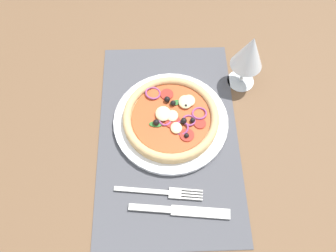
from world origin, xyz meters
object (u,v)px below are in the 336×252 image
Objects in this scene: fork at (163,192)px; knife at (180,211)px; wine_glass at (249,54)px; plate at (171,121)px; pizza at (171,117)px.

knife is (3.82, 3.24, 0.03)cm from fork.
fork is 1.21× the size of wine_glass.
wine_glass is (-11.09, 17.34, 9.17)cm from plate.
pizza is at bearing 126.02° from plate.
plate is at bearing 99.39° from knife.
wine_glass reaches higher than fork.
plate is 1.21× the size of pizza.
wine_glass is (-11.03, 17.26, 7.49)cm from pizza.
pizza is at bearing 99.15° from knife.
wine_glass reaches higher than pizza.
fork is 5.00cm from knife.
wine_glass is (-27.26, 19.41, 9.52)cm from fork.
wine_glass is (-31.07, 16.17, 9.48)cm from knife.
pizza is at bearing 88.93° from fork.
knife is at bearing -27.50° from wine_glass.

